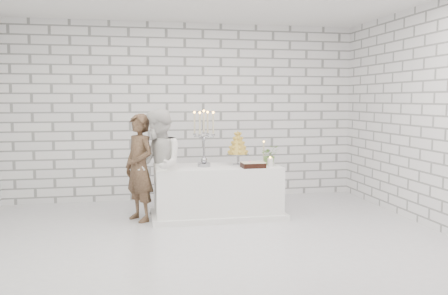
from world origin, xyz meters
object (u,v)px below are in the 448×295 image
croquembouche (238,147)px  candelabra (204,138)px  bride (159,166)px  cake_table (217,191)px  groom (139,168)px

croquembouche → candelabra: bearing=-167.5°
bride → candelabra: (0.65, 0.14, 0.36)m
bride → candelabra: bride is taller
cake_table → candelabra: 0.81m
groom → candelabra: size_ratio=1.86×
bride → croquembouche: bride is taller
bride → groom: bearing=-127.0°
candelabra → croquembouche: size_ratio=1.59×
groom → croquembouche: size_ratio=2.95×
cake_table → croquembouche: croquembouche is taller
groom → bride: (0.26, -0.16, 0.04)m
candelabra → bride: bearing=-168.1°
cake_table → bride: bearing=-169.3°
groom → croquembouche: 1.47m
cake_table → croquembouche: (0.32, 0.09, 0.63)m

